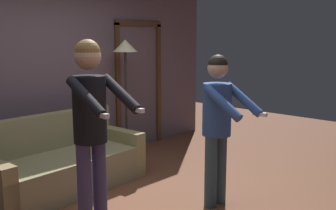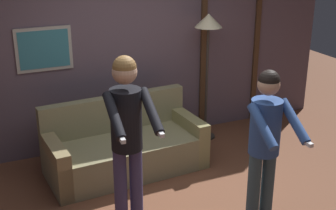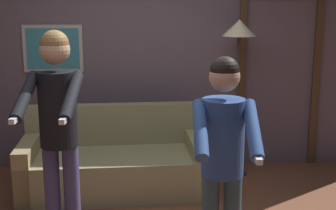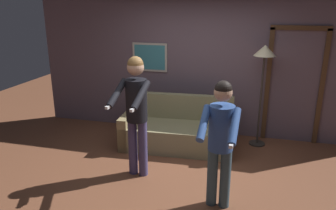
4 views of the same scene
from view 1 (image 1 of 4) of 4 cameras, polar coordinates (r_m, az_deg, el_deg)
ground_plane at (r=4.07m, az=-4.51°, el=-15.71°), size 12.00×12.00×0.00m
back_wall_assembly at (r=5.31m, az=-18.56°, el=4.33°), size 6.40×0.10×2.60m
couch at (r=4.70m, az=-15.80°, el=-8.92°), size 1.95×0.97×0.87m
torchiere_lamp at (r=5.62m, az=-6.51°, el=7.21°), size 0.37×0.37×1.78m
person_standing_left at (r=3.40m, az=-11.65°, el=-1.84°), size 0.46×0.71×1.76m
person_standing_right at (r=3.92m, az=7.63°, el=-1.90°), size 0.45×0.64×1.61m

